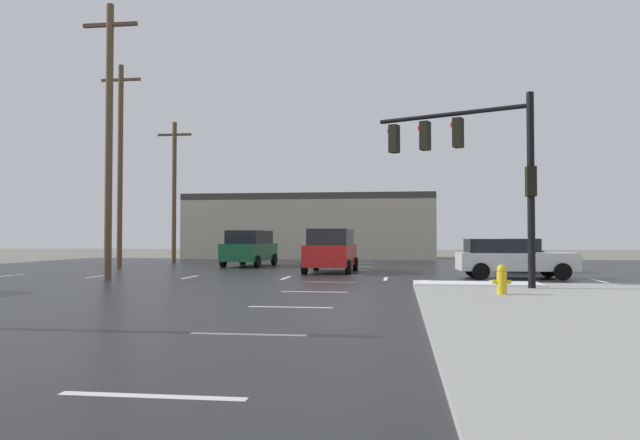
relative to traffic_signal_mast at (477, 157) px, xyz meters
The scene contains 14 objects.
ground_plane 7.92m from the traffic_signal_mast, 137.78° to the left, with size 120.00×120.00×0.00m, color slate.
road_asphalt 7.91m from the traffic_signal_mast, 137.78° to the left, with size 44.00×44.00×0.02m, color #232326.
snow_strip_curbside 4.07m from the traffic_signal_mast, 85.99° to the left, with size 4.00×1.60×0.06m, color white.
lane_markings 6.44m from the traffic_signal_mast, 140.24° to the left, with size 36.15×36.15×0.01m.
traffic_signal_mast is the anchor object (origin of this frame).
fire_hydrant 4.64m from the traffic_signal_mast, 84.36° to the right, with size 0.48×0.26×0.79m.
strip_building_background 30.27m from the traffic_signal_mast, 108.03° to the left, with size 19.23×8.00×5.00m.
suv_green 18.12m from the traffic_signal_mast, 127.55° to the left, with size 2.45×4.94×2.03m.
sedan_white 6.67m from the traffic_signal_mast, 69.80° to the left, with size 4.61×2.22×1.58m.
suv_red 10.70m from the traffic_signal_mast, 123.04° to the left, with size 2.26×4.88×2.03m.
sedan_navy 11.90m from the traffic_signal_mast, 72.99° to the left, with size 2.34×4.65×1.58m.
utility_pole_mid 13.84m from the traffic_signal_mast, 169.54° to the left, with size 2.20×0.28×10.72m.
utility_pole_far 20.70m from the traffic_signal_mast, 146.99° to the left, with size 2.20×0.28×10.98m.
utility_pole_distant 23.98m from the traffic_signal_mast, 133.82° to the left, with size 2.20×0.28×9.01m.
Camera 1 is at (2.52, -23.97, 1.65)m, focal length 33.92 mm.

